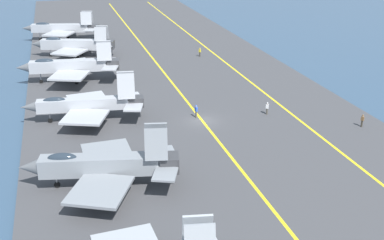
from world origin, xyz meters
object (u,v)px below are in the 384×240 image
Objects in this scene: crew_blue_vest at (196,111)px; crew_yellow_vest at (200,52)px; crew_brown_vest at (362,120)px; parked_jet_fifth at (70,66)px; parked_jet_fourth at (87,104)px; parked_jet_third at (102,165)px; crew_white_vest at (267,108)px; parked_jet_sixth at (74,44)px; parked_jet_seventh at (62,28)px.

crew_blue_vest is 1.05× the size of crew_yellow_vest.
parked_jet_fifth is at bearing 49.94° from crew_brown_vest.
crew_blue_vest is 31.98m from crew_yellow_vest.
parked_jet_fifth is 9.58× the size of crew_yellow_vest.
parked_jet_third is at bearing -179.48° from parked_jet_fourth.
parked_jet_fourth reaches higher than crew_white_vest.
parked_jet_sixth reaches higher than crew_brown_vest.
parked_jet_fourth is 8.83× the size of crew_blue_vest.
crew_blue_vest is (-52.54, -15.80, -1.70)m from parked_jet_seventh.
parked_jet_sixth is at bearing 74.58° from crew_yellow_vest.
parked_jet_third reaches higher than parked_jet_sixth.
crew_white_vest is (-54.07, -25.57, -1.74)m from parked_jet_seventh.
crew_brown_vest is at bearing -149.90° from parked_jet_seventh.
crew_blue_vest is at bearing 162.36° from crew_yellow_vest.
parked_jet_fifth is 1.01× the size of parked_jet_sixth.
crew_white_vest is 1.03× the size of crew_brown_vest.
crew_blue_vest is 1.07× the size of crew_brown_vest.
parked_jet_fifth reaches higher than crew_white_vest.
crew_blue_vest is at bearing -101.76° from parked_jet_fourth.
parked_jet_fifth reaches higher than parked_jet_sixth.
parked_jet_sixth is at bearing -0.33° from parked_jet_fourth.
crew_yellow_vest is at bearing -68.93° from parked_jet_fifth.
parked_jet_fifth is at bearing 174.99° from parked_jet_sixth.
parked_jet_seventh is 9.29× the size of crew_blue_vest.
parked_jet_seventh is at bearing 1.79° from parked_jet_fourth.
crew_white_vest is (-38.55, -23.82, -1.51)m from parked_jet_sixth.
parked_jet_fifth is (35.76, 1.39, 0.40)m from parked_jet_third.
crew_yellow_vest is (45.46, -23.79, -1.41)m from parked_jet_third.
parked_jet_third is 0.96× the size of parked_jet_sixth.
parked_jet_fourth is 36.50m from crew_yellow_vest.
crew_white_vest is at bearing -179.88° from crew_yellow_vest.
parked_jet_fourth is at bearing 179.67° from parked_jet_sixth.
parked_jet_fifth is 0.99× the size of parked_jet_seventh.
parked_jet_sixth is at bearing -0.04° from parked_jet_third.
parked_jet_third is at bearing 119.43° from crew_white_vest.
parked_jet_fifth reaches higher than parked_jet_seventh.
crew_brown_vest is (-8.91, -19.82, -0.07)m from crew_blue_vest.
parked_jet_fourth is 24.48m from crew_white_vest.
parked_jet_fourth is 34.06m from parked_jet_sixth.
crew_blue_vest is (-37.03, -14.06, -1.46)m from parked_jet_sixth.
parked_jet_third is 0.94× the size of parked_jet_seventh.
crew_yellow_vest is at bearing -41.05° from parked_jet_fourth.
parked_jet_fourth is 49.60m from parked_jet_seventh.
parked_jet_fourth is (17.95, 0.16, 0.00)m from parked_jet_third.
parked_jet_fifth is at bearing 48.54° from crew_white_vest.
parked_jet_seventh reaches higher than crew_yellow_vest.
crew_blue_vest is at bearing -143.31° from parked_jet_fifth.
parked_jet_sixth is 15.61m from parked_jet_seventh.
parked_jet_seventh is at bearing 30.10° from crew_brown_vest.
parked_jet_sixth is at bearing -173.58° from parked_jet_seventh.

